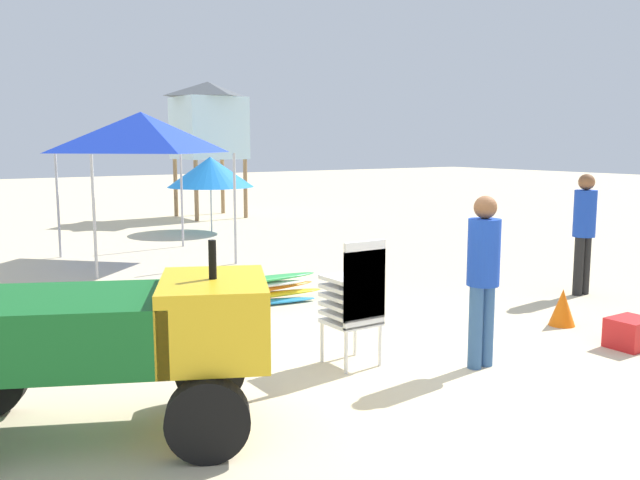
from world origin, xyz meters
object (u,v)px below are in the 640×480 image
at_px(lifeguard_near_center, 584,225).
at_px(popup_canopy, 141,133).
at_px(utility_cart, 106,336).
at_px(beach_umbrella_mid, 210,172).
at_px(stacked_plastic_chairs, 357,294).
at_px(lifeguard_near_left, 483,270).
at_px(surfboard_pile, 240,292).
at_px(lifeguard_tower, 209,120).
at_px(cooler_box, 630,333).
at_px(traffic_cone_near, 562,307).

relative_size(lifeguard_near_center, popup_canopy, 0.64).
relative_size(utility_cart, beach_umbrella_mid, 1.31).
xyz_separation_m(stacked_plastic_chairs, lifeguard_near_left, (1.03, -0.69, 0.25)).
bearing_deg(surfboard_pile, beach_umbrella_mid, 68.26).
bearing_deg(stacked_plastic_chairs, surfboard_pile, 86.83).
xyz_separation_m(surfboard_pile, lifeguard_tower, (4.36, 10.58, 2.67)).
bearing_deg(lifeguard_tower, utility_cart, -117.27).
bearing_deg(cooler_box, lifeguard_near_left, 166.37).
relative_size(utility_cart, lifeguard_near_left, 1.63).
relative_size(lifeguard_near_left, lifeguard_near_center, 0.97).
distance_m(lifeguard_near_left, lifeguard_tower, 14.69).
relative_size(lifeguard_near_left, lifeguard_tower, 0.43).
bearing_deg(beach_umbrella_mid, traffic_cone_near, -90.68).
relative_size(stacked_plastic_chairs, lifeguard_near_left, 0.75).
bearing_deg(lifeguard_near_left, lifeguard_tower, 76.14).
xyz_separation_m(utility_cart, surfboard_pile, (2.69, 3.11, -0.58)).
distance_m(utility_cart, surfboard_pile, 4.16).
distance_m(surfboard_pile, beach_umbrella_mid, 8.19).
height_order(utility_cart, surfboard_pile, utility_cart).
bearing_deg(lifeguard_tower, cooler_box, -96.37).
bearing_deg(lifeguard_tower, popup_canopy, -123.71).
height_order(surfboard_pile, lifeguard_tower, lifeguard_tower).
relative_size(surfboard_pile, cooler_box, 5.32).
bearing_deg(lifeguard_tower, lifeguard_near_center, -89.17).
distance_m(utility_cart, lifeguard_tower, 15.55).
xyz_separation_m(lifeguard_near_left, lifeguard_tower, (3.49, 14.15, 1.88)).
relative_size(utility_cart, stacked_plastic_chairs, 2.18).
relative_size(stacked_plastic_chairs, surfboard_pile, 0.52).
bearing_deg(lifeguard_near_center, stacked_plastic_chairs, -170.54).
bearing_deg(cooler_box, traffic_cone_near, 82.09).
distance_m(lifeguard_tower, traffic_cone_near, 13.95).
distance_m(lifeguard_near_center, lifeguard_tower, 12.81).
relative_size(lifeguard_near_left, beach_umbrella_mid, 0.80).
height_order(stacked_plastic_chairs, surfboard_pile, stacked_plastic_chairs).
xyz_separation_m(surfboard_pile, traffic_cone_near, (2.87, -3.03, 0.02)).
distance_m(lifeguard_near_center, traffic_cone_near, 2.08).
distance_m(surfboard_pile, popup_canopy, 4.82).
xyz_separation_m(lifeguard_near_center, popup_canopy, (-4.38, 6.38, 1.38)).
xyz_separation_m(surfboard_pile, beach_umbrella_mid, (3.00, 7.52, 1.29)).
xyz_separation_m(lifeguard_near_center, cooler_box, (-1.81, -1.92, -0.87)).
distance_m(stacked_plastic_chairs, lifeguard_near_center, 4.78).
relative_size(stacked_plastic_chairs, beach_umbrella_mid, 0.60).
height_order(utility_cart, popup_canopy, popup_canopy).
bearing_deg(stacked_plastic_chairs, lifeguard_tower, 71.42).
bearing_deg(popup_canopy, beach_umbrella_mid, 48.72).
xyz_separation_m(utility_cart, lifeguard_tower, (7.06, 13.69, 2.09)).
height_order(utility_cart, lifeguard_near_left, lifeguard_near_left).
height_order(surfboard_pile, lifeguard_near_center, lifeguard_near_center).
relative_size(popup_canopy, beach_umbrella_mid, 1.30).
bearing_deg(surfboard_pile, lifeguard_near_left, -76.23).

